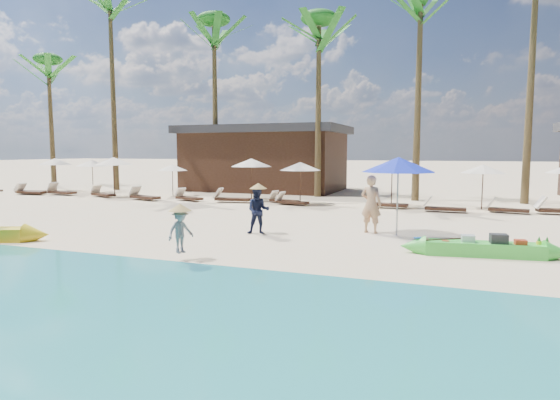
% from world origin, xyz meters
% --- Properties ---
extents(ground, '(240.00, 240.00, 0.00)m').
position_xyz_m(ground, '(0.00, 0.00, 0.00)').
color(ground, beige).
rests_on(ground, ground).
extents(wet_sand_strip, '(240.00, 4.50, 0.01)m').
position_xyz_m(wet_sand_strip, '(0.00, -5.00, 0.00)').
color(wet_sand_strip, tan).
rests_on(wet_sand_strip, ground).
extents(green_canoe, '(4.55, 0.96, 0.58)m').
position_xyz_m(green_canoe, '(4.82, 0.77, 0.19)').
color(green_canoe, '#43DB42').
rests_on(green_canoe, ground).
extents(tourist, '(0.77, 0.59, 1.88)m').
position_xyz_m(tourist, '(1.59, 3.15, 0.94)').
color(tourist, tan).
rests_on(tourist, ground).
extents(vendor_green, '(0.88, 0.78, 1.52)m').
position_xyz_m(vendor_green, '(-1.75, 1.68, 0.76)').
color(vendor_green, '#131935').
rests_on(vendor_green, ground).
extents(vendor_yellow, '(0.64, 0.80, 1.09)m').
position_xyz_m(vendor_yellow, '(-2.11, -2.29, 0.72)').
color(vendor_yellow, gray).
rests_on(vendor_yellow, ground).
extents(blue_umbrella, '(2.29, 2.29, 2.46)m').
position_xyz_m(blue_umbrella, '(2.43, 3.03, 2.23)').
color(blue_umbrella, '#99999E').
rests_on(blue_umbrella, ground).
extents(resort_parasol_0, '(2.11, 2.11, 2.17)m').
position_xyz_m(resort_parasol_0, '(-20.50, 11.70, 1.96)').
color(resort_parasol_0, '#392217').
rests_on(resort_parasol_0, ground).
extents(lounger_0_right, '(1.90, 0.99, 0.62)m').
position_xyz_m(lounger_0_right, '(-20.57, 9.62, 0.21)').
color(lounger_0_right, '#392217').
rests_on(lounger_0_right, ground).
extents(resort_parasol_1, '(2.03, 2.03, 2.10)m').
position_xyz_m(resort_parasol_1, '(-17.37, 11.60, 1.89)').
color(resort_parasol_1, '#392217').
rests_on(resort_parasol_1, ground).
extents(lounger_1_left, '(1.88, 0.70, 0.63)m').
position_xyz_m(lounger_1_left, '(-20.06, 9.25, 0.21)').
color(lounger_1_left, '#392217').
rests_on(lounger_1_left, ground).
extents(lounger_1_right, '(2.02, 0.82, 0.67)m').
position_xyz_m(lounger_1_right, '(-18.21, 9.78, 0.22)').
color(lounger_1_right, '#392217').
rests_on(lounger_1_right, ground).
extents(resort_parasol_2, '(2.22, 2.22, 2.29)m').
position_xyz_m(resort_parasol_2, '(-14.47, 10.15, 2.06)').
color(resort_parasol_2, '#392217').
rests_on(resort_parasol_2, ground).
extents(lounger_2_left, '(1.88, 1.07, 0.61)m').
position_xyz_m(lounger_2_left, '(-14.94, 9.64, 0.20)').
color(lounger_2_left, '#392217').
rests_on(lounger_2_left, ground).
extents(resort_parasol_3, '(1.81, 1.81, 1.86)m').
position_xyz_m(resort_parasol_3, '(-11.49, 11.64, 1.68)').
color(resort_parasol_3, '#392217').
rests_on(resort_parasol_3, ground).
extents(lounger_3_left, '(2.06, 1.09, 0.67)m').
position_xyz_m(lounger_3_left, '(-11.69, 9.10, 0.22)').
color(lounger_3_left, '#392217').
rests_on(lounger_3_left, ground).
extents(lounger_3_right, '(1.82, 1.05, 0.59)m').
position_xyz_m(lounger_3_right, '(-9.24, 9.62, 0.20)').
color(lounger_3_right, '#392217').
rests_on(lounger_3_right, ground).
extents(resort_parasol_4, '(2.18, 2.18, 2.25)m').
position_xyz_m(resort_parasol_4, '(-6.15, 11.06, 2.03)').
color(resort_parasol_4, '#392217').
rests_on(resort_parasol_4, ground).
extents(lounger_4_left, '(1.98, 0.80, 0.66)m').
position_xyz_m(lounger_4_left, '(-6.74, 9.70, 0.22)').
color(lounger_4_left, '#392217').
rests_on(lounger_4_left, ground).
extents(lounger_4_right, '(1.70, 0.96, 0.55)m').
position_xyz_m(lounger_4_right, '(-4.09, 10.25, 0.18)').
color(lounger_4_right, '#392217').
rests_on(lounger_4_right, ground).
extents(resort_parasol_5, '(2.04, 2.04, 2.10)m').
position_xyz_m(resort_parasol_5, '(-3.09, 10.14, 1.89)').
color(resort_parasol_5, '#392217').
rests_on(resort_parasol_5, ground).
extents(lounger_5_left, '(1.73, 0.78, 0.57)m').
position_xyz_m(lounger_5_left, '(-3.43, 9.67, 0.19)').
color(lounger_5_left, '#392217').
rests_on(lounger_5_left, ground).
extents(resort_parasol_6, '(2.10, 2.10, 2.16)m').
position_xyz_m(resort_parasol_6, '(1.32, 10.64, 1.95)').
color(resort_parasol_6, '#392217').
rests_on(resort_parasol_6, ground).
extents(lounger_6_left, '(1.95, 0.69, 0.65)m').
position_xyz_m(lounger_6_left, '(1.07, 10.04, 0.22)').
color(lounger_6_left, '#392217').
rests_on(lounger_6_left, ground).
extents(lounger_6_right, '(1.79, 0.58, 0.61)m').
position_xyz_m(lounger_6_right, '(3.64, 9.44, 0.20)').
color(lounger_6_right, '#392217').
rests_on(lounger_6_right, ground).
extents(resort_parasol_7, '(1.99, 1.99, 2.05)m').
position_xyz_m(resort_parasol_7, '(5.30, 11.08, 1.85)').
color(resort_parasol_7, '#392217').
rests_on(resort_parasol_7, ground).
extents(lounger_7_left, '(1.72, 0.78, 0.56)m').
position_xyz_m(lounger_7_left, '(6.19, 10.07, 0.19)').
color(lounger_7_left, '#392217').
rests_on(lounger_7_left, ground).
extents(lounger_7_right, '(2.04, 0.83, 0.67)m').
position_xyz_m(lounger_7_right, '(8.20, 10.34, 0.22)').
color(lounger_7_right, '#392217').
rests_on(lounger_7_right, ground).
extents(palm_0, '(2.08, 2.08, 9.90)m').
position_xyz_m(palm_0, '(-24.62, 15.48, 8.11)').
color(palm_0, brown).
rests_on(palm_0, ground).
extents(palm_1, '(2.08, 2.08, 13.60)m').
position_xyz_m(palm_1, '(-17.59, 14.06, 10.82)').
color(palm_1, brown).
rests_on(palm_1, ground).
extents(palm_2, '(2.08, 2.08, 11.33)m').
position_xyz_m(palm_2, '(-10.45, 15.08, 9.18)').
color(palm_2, brown).
rests_on(palm_2, ground).
extents(palm_3, '(2.08, 2.08, 10.52)m').
position_xyz_m(palm_3, '(-3.36, 14.27, 8.58)').
color(palm_3, brown).
rests_on(palm_3, ground).
extents(palm_4, '(2.08, 2.08, 11.70)m').
position_xyz_m(palm_4, '(2.15, 14.01, 9.45)').
color(palm_4, brown).
rests_on(palm_4, ground).
extents(pavilion_west, '(10.80, 6.60, 4.30)m').
position_xyz_m(pavilion_west, '(-8.00, 17.50, 2.19)').
color(pavilion_west, '#392217').
rests_on(pavilion_west, ground).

